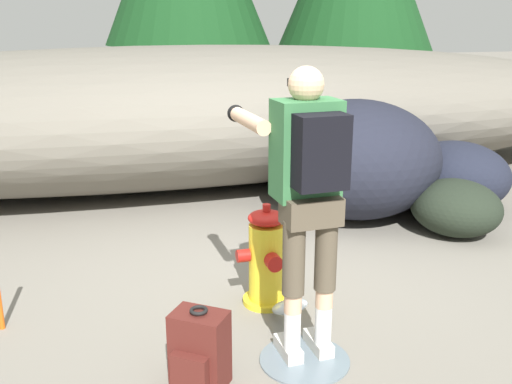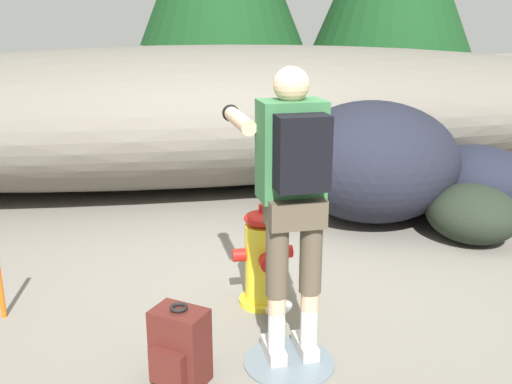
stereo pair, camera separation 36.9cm
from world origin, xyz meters
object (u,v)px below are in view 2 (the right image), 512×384
(boulder_mid, at_px, (475,181))
(boulder_small, at_px, (472,213))
(spare_backpack, at_px, (180,347))
(boulder_large, at_px, (372,161))
(fire_hydrant, at_px, (263,259))
(utility_worker, at_px, (291,180))

(boulder_mid, xyz_separation_m, boulder_small, (-0.42, -0.67, -0.10))
(spare_backpack, distance_m, boulder_large, 3.28)
(spare_backpack, bearing_deg, fire_hydrant, 179.48)
(boulder_large, height_order, boulder_small, boulder_large)
(utility_worker, bearing_deg, boulder_small, -56.49)
(utility_worker, relative_size, boulder_large, 0.99)
(boulder_mid, relative_size, boulder_small, 1.35)
(spare_backpack, distance_m, boulder_mid, 3.97)
(fire_hydrant, relative_size, boulder_small, 0.87)
(spare_backpack, height_order, boulder_large, boulder_large)
(fire_hydrant, distance_m, boulder_large, 2.23)
(spare_backpack, bearing_deg, boulder_large, 176.92)
(fire_hydrant, height_order, boulder_mid, fire_hydrant)
(utility_worker, bearing_deg, fire_hydrant, 0.01)
(spare_backpack, relative_size, boulder_large, 0.27)
(boulder_large, bearing_deg, fire_hydrant, -131.72)
(fire_hydrant, height_order, spare_backpack, fire_hydrant)
(boulder_large, bearing_deg, boulder_mid, -7.97)
(boulder_small, bearing_deg, fire_hydrant, -158.73)
(spare_backpack, xyz_separation_m, boulder_small, (2.78, 1.66, 0.05))
(utility_worker, relative_size, boulder_small, 2.01)
(spare_backpack, bearing_deg, utility_worker, 140.87)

